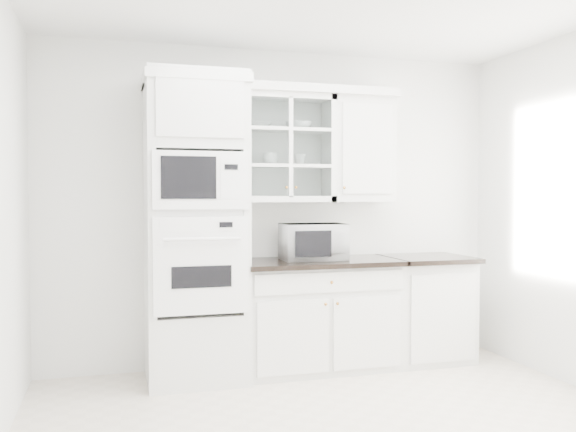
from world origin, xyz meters
name	(u,v)px	position (x,y,z in m)	size (l,w,h in m)	color
room_shell	(329,146)	(0.00, 0.43, 1.78)	(4.00, 3.50, 2.70)	white
oven_column	(195,228)	(-0.75, 1.42, 1.20)	(0.76, 0.68, 2.40)	silver
base_cabinet_run	(318,314)	(0.28, 1.45, 0.46)	(1.32, 0.67, 0.92)	silver
extra_base_cabinet	(425,307)	(1.28, 1.45, 0.46)	(0.72, 0.67, 0.92)	silver
upper_cabinet_glass	(285,148)	(0.03, 1.58, 1.85)	(0.80, 0.33, 0.90)	silver
upper_cabinet_solid	(360,150)	(0.71, 1.58, 1.85)	(0.55, 0.33, 0.90)	silver
crown_molding	(274,89)	(-0.07, 1.56, 2.33)	(2.14, 0.38, 0.07)	silver
countertop_microwave	(313,242)	(0.23, 1.44, 1.07)	(0.52, 0.43, 0.30)	white
bowl_a	(259,125)	(-0.20, 1.57, 2.04)	(0.21, 0.21, 0.05)	white
bowl_b	(298,126)	(0.15, 1.60, 2.04)	(0.22, 0.22, 0.07)	white
cup_a	(271,159)	(-0.10, 1.59, 1.76)	(0.13, 0.13, 0.10)	white
cup_b	(300,160)	(0.16, 1.58, 1.76)	(0.10, 0.10, 0.09)	white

